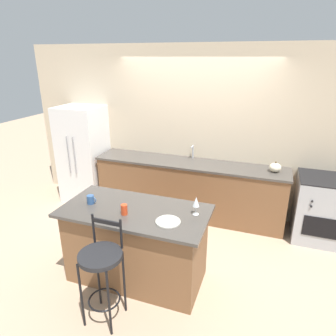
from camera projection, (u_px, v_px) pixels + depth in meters
ground_plane at (182, 223)px, 4.79m from camera, size 18.00×18.00×0.00m
wall_back at (195, 132)px, 4.89m from camera, size 6.00×0.07×2.70m
back_counter at (189, 188)px, 4.94m from camera, size 3.07×0.64×0.92m
sink_faucet at (193, 150)px, 4.89m from camera, size 0.02×0.13×0.22m
kitchen_island at (136, 244)px, 3.48m from camera, size 1.65×0.83×0.91m
refrigerator at (84, 154)px, 5.36m from camera, size 0.74×0.69×1.71m
oven_range at (323, 209)px, 4.26m from camera, size 0.77×0.70×0.94m
bar_stool_near at (102, 266)px, 2.85m from camera, size 0.42×0.42×1.09m
dinner_plate at (168, 221)px, 3.06m from camera, size 0.26×0.26×0.02m
wine_glass at (196, 202)px, 3.16m from camera, size 0.07×0.07×0.21m
coffee_mug at (91, 200)px, 3.43m from camera, size 0.12×0.08×0.10m
tumbler_cup at (124, 210)px, 3.20m from camera, size 0.07×0.07×0.11m
pumpkin_decoration at (275, 167)px, 4.34m from camera, size 0.17×0.17×0.16m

